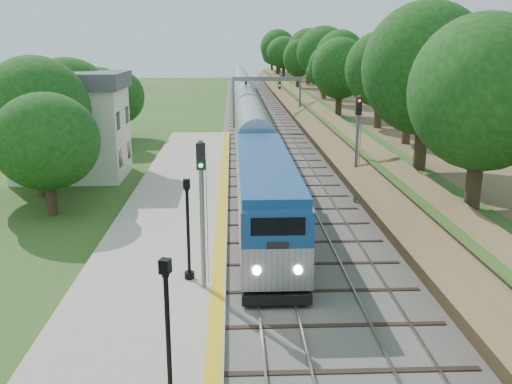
{
  "coord_description": "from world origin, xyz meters",
  "views": [
    {
      "loc": [
        -1.66,
        -13.72,
        10.13
      ],
      "look_at": [
        -0.5,
        14.15,
        2.8
      ],
      "focal_mm": 40.0,
      "sensor_mm": 36.0,
      "label": 1
    }
  ],
  "objects_px": {
    "train": "(245,105)",
    "lamppost_far": "(188,235)",
    "signal_farside": "(357,138)",
    "signal_platform": "(202,199)",
    "station_building": "(70,125)",
    "signal_gantry": "(267,89)",
    "lamppost_mid": "(168,342)"
  },
  "relations": [
    {
      "from": "lamppost_mid",
      "to": "signal_farside",
      "type": "xyz_separation_m",
      "value": [
        9.65,
        21.35,
        2.0
      ]
    },
    {
      "from": "lamppost_mid",
      "to": "signal_platform",
      "type": "relative_size",
      "value": 0.71
    },
    {
      "from": "lamppost_far",
      "to": "signal_farside",
      "type": "relative_size",
      "value": 0.64
    },
    {
      "from": "train",
      "to": "signal_platform",
      "type": "relative_size",
      "value": 18.53
    },
    {
      "from": "station_building",
      "to": "signal_platform",
      "type": "bearing_deg",
      "value": -63.14
    },
    {
      "from": "signal_platform",
      "to": "signal_farside",
      "type": "height_order",
      "value": "signal_farside"
    },
    {
      "from": "lamppost_far",
      "to": "lamppost_mid",
      "type": "bearing_deg",
      "value": -89.29
    },
    {
      "from": "signal_farside",
      "to": "train",
      "type": "bearing_deg",
      "value": 98.72
    },
    {
      "from": "train",
      "to": "lamppost_far",
      "type": "bearing_deg",
      "value": -93.84
    },
    {
      "from": "station_building",
      "to": "lamppost_mid",
      "type": "xyz_separation_m",
      "value": [
        10.55,
        -29.8,
        -1.79
      ]
    },
    {
      "from": "train",
      "to": "lamppost_mid",
      "type": "xyz_separation_m",
      "value": [
        -3.45,
        -61.78,
        0.16
      ]
    },
    {
      "from": "station_building",
      "to": "signal_farside",
      "type": "bearing_deg",
      "value": -22.7
    },
    {
      "from": "train",
      "to": "signal_platform",
      "type": "distance_m",
      "value": 54.0
    },
    {
      "from": "signal_gantry",
      "to": "train",
      "type": "xyz_separation_m",
      "value": [
        -2.47,
        6.99,
        -2.68
      ]
    },
    {
      "from": "station_building",
      "to": "signal_gantry",
      "type": "relative_size",
      "value": 1.02
    },
    {
      "from": "station_building",
      "to": "train",
      "type": "height_order",
      "value": "station_building"
    },
    {
      "from": "lamppost_mid",
      "to": "lamppost_far",
      "type": "relative_size",
      "value": 0.99
    },
    {
      "from": "station_building",
      "to": "signal_farside",
      "type": "distance_m",
      "value": 21.89
    },
    {
      "from": "train",
      "to": "signal_farside",
      "type": "xyz_separation_m",
      "value": [
        6.2,
        -40.43,
        2.17
      ]
    },
    {
      "from": "station_building",
      "to": "lamppost_mid",
      "type": "relative_size",
      "value": 2.0
    },
    {
      "from": "station_building",
      "to": "train",
      "type": "relative_size",
      "value": 0.08
    },
    {
      "from": "lamppost_far",
      "to": "signal_platform",
      "type": "xyz_separation_m",
      "value": [
        0.66,
        -0.88,
        1.81
      ]
    },
    {
      "from": "signal_gantry",
      "to": "signal_platform",
      "type": "distance_m",
      "value": 47.21
    },
    {
      "from": "signal_gantry",
      "to": "lamppost_mid",
      "type": "relative_size",
      "value": 1.95
    },
    {
      "from": "train",
      "to": "signal_farside",
      "type": "bearing_deg",
      "value": -81.28
    },
    {
      "from": "signal_gantry",
      "to": "signal_platform",
      "type": "height_order",
      "value": "signal_platform"
    },
    {
      "from": "lamppost_far",
      "to": "signal_platform",
      "type": "height_order",
      "value": "signal_platform"
    },
    {
      "from": "lamppost_mid",
      "to": "signal_platform",
      "type": "height_order",
      "value": "signal_platform"
    },
    {
      "from": "signal_gantry",
      "to": "lamppost_far",
      "type": "distance_m",
      "value": 46.48
    },
    {
      "from": "train",
      "to": "signal_platform",
      "type": "xyz_separation_m",
      "value": [
        -2.9,
        -53.89,
        1.99
      ]
    },
    {
      "from": "lamppost_far",
      "to": "signal_platform",
      "type": "bearing_deg",
      "value": -53.36
    },
    {
      "from": "signal_gantry",
      "to": "station_building",
      "type": "bearing_deg",
      "value": -123.38
    }
  ]
}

